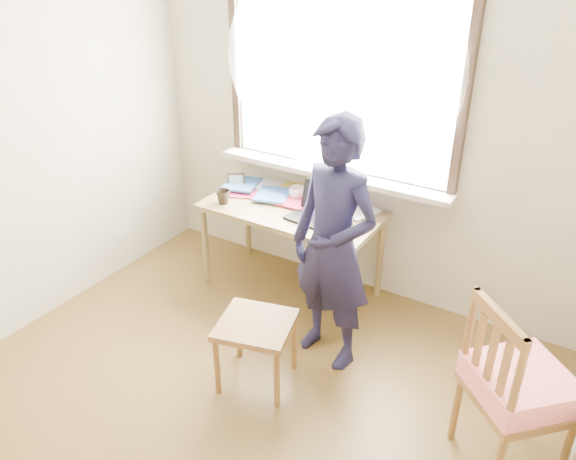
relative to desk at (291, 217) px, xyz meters
The scene contains 14 objects.
ground 1.79m from the desk, 77.08° to the right, with size 4.00×4.00×0.00m, color brown.
room_shell 1.78m from the desk, 76.11° to the right, with size 3.52×4.02×2.61m.
desk is the anchor object (origin of this frame).
laptop 0.26m from the desk, ahead, with size 0.37×0.31×0.23m.
mug_white 0.22m from the desk, 108.17° to the left, with size 0.12×0.12×0.10m, color white.
mug_dark 0.53m from the desk, 158.53° to the right, with size 0.11×0.11×0.10m, color black.
mouse 0.52m from the desk, 11.32° to the right, with size 0.09×0.07×0.04m, color black.
desk_clutter 0.24m from the desk, 132.33° to the left, with size 0.90×0.48×0.04m.
book_a 0.53m from the desk, 149.57° to the left, with size 0.19×0.26×0.02m, color white.
book_b 0.45m from the desk, 30.63° to the left, with size 0.18×0.25×0.02m, color white.
picture_frame 0.60m from the desk, behind, with size 0.13×0.09×0.11m.
work_chair 1.08m from the desk, 70.26° to the right, with size 0.53×0.51×0.44m.
side_chair 1.98m from the desk, 24.29° to the right, with size 0.64×0.64×1.00m.
person 0.82m from the desk, 39.85° to the right, with size 0.59×0.39×1.63m, color black.
Camera 1 is at (1.56, -1.54, 2.49)m, focal length 35.00 mm.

